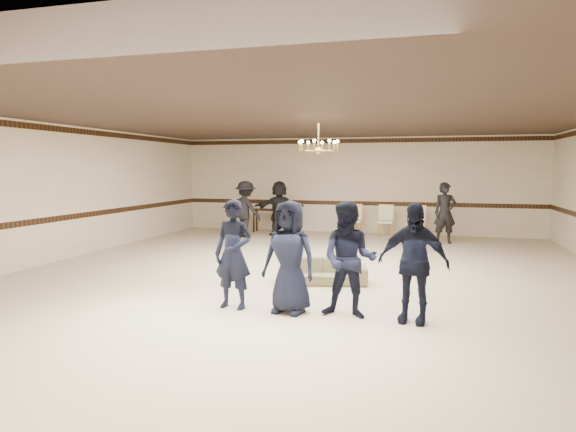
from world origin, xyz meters
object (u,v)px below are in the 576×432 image
at_px(boy_a, 233,254).
at_px(boy_c, 349,260).
at_px(settee, 323,271).
at_px(adult_right, 445,213).
at_px(boy_b, 289,257).
at_px(boy_d, 413,263).
at_px(banquet_chair_mid, 385,221).
at_px(banquet_chair_right, 418,222).
at_px(adult_left, 246,209).
at_px(adult_mid, 279,208).
at_px(console_table, 267,220).
at_px(chandelier, 318,136).
at_px(banquet_chair_left, 354,220).

height_order(boy_a, boy_c, same).
height_order(settee, adult_right, adult_right).
xyz_separation_m(boy_b, boy_d, (1.80, 0.00, 0.00)).
height_order(boy_d, banquet_chair_mid, boy_d).
bearing_deg(banquet_chair_mid, banquet_chair_right, 3.11).
bearing_deg(adult_right, banquet_chair_right, 113.41).
bearing_deg(settee, adult_left, 110.51).
distance_m(boy_a, banquet_chair_mid, 8.98).
xyz_separation_m(adult_left, adult_mid, (0.90, 0.70, 0.00)).
relative_size(adult_right, console_table, 1.88).
xyz_separation_m(settee, console_table, (-3.36, 7.01, 0.16)).
bearing_deg(banquet_chair_mid, boy_a, -97.47).
height_order(boy_a, boy_d, same).
xyz_separation_m(adult_right, banquet_chair_mid, (-1.76, 0.94, -0.39)).
xyz_separation_m(boy_a, adult_right, (3.41, 7.89, 0.04)).
height_order(settee, adult_mid, adult_mid).
bearing_deg(banquet_chair_mid, adult_mid, -167.79).
relative_size(settee, banquet_chair_right, 1.64).
relative_size(settee, adult_mid, 0.93).
bearing_deg(boy_a, adult_mid, 107.55).
bearing_deg(boy_a, boy_b, 6.00).
relative_size(settee, adult_right, 0.93).
bearing_deg(adult_right, console_table, 153.23).
bearing_deg(chandelier, banquet_chair_mid, 78.14).
distance_m(boy_c, banquet_chair_left, 8.91).
xyz_separation_m(banquet_chair_left, banquet_chair_right, (2.00, 0.00, 0.00)).
bearing_deg(banquet_chair_mid, boy_c, -85.90).
bearing_deg(adult_left, settee, 146.05).
bearing_deg(boy_c, console_table, 118.16).
bearing_deg(adult_mid, boy_c, 95.52).
xyz_separation_m(boy_a, banquet_chair_left, (0.65, 8.82, -0.35)).
relative_size(adult_mid, adult_right, 1.00).
xyz_separation_m(adult_mid, banquet_chair_right, (4.34, 0.54, -0.39)).
distance_m(settee, console_table, 7.77).
distance_m(boy_a, console_table, 9.34).
bearing_deg(settee, banquet_chair_left, 80.64).
xyz_separation_m(boy_c, settee, (-0.79, 2.02, -0.61)).
relative_size(boy_a, banquet_chair_right, 1.70).
distance_m(boy_c, adult_mid, 9.00).
distance_m(adult_left, banquet_chair_mid, 4.44).
distance_m(boy_d, banquet_chair_mid, 8.89).
xyz_separation_m(boy_a, boy_b, (0.90, 0.00, 0.00)).
bearing_deg(boy_c, adult_left, 123.53).
xyz_separation_m(adult_right, console_table, (-5.76, 1.14, -0.49)).
bearing_deg(adult_mid, settee, 95.96).
relative_size(boy_b, settee, 1.03).
relative_size(boy_a, banquet_chair_mid, 1.70).
distance_m(boy_d, settee, 2.71).
xyz_separation_m(boy_b, banquet_chair_left, (-0.25, 8.82, -0.35)).
bearing_deg(boy_c, adult_right, 81.95).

